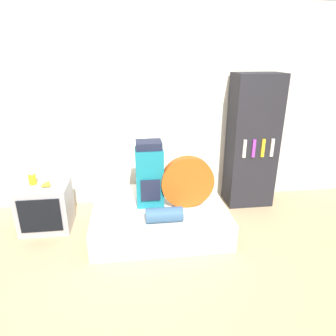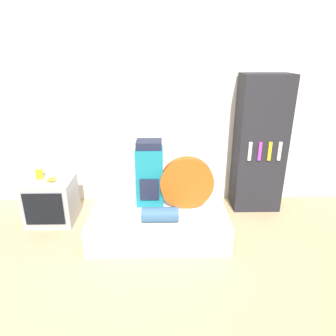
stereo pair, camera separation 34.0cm
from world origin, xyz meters
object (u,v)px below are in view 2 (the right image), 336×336
at_px(television, 51,201).
at_px(canister, 39,173).
at_px(sleeping_roll, 160,215).
at_px(tent_bag, 187,183).
at_px(backpack, 150,174).
at_px(bookshelf, 260,145).

relative_size(television, canister, 4.06).
bearing_deg(television, canister, 152.84).
bearing_deg(sleeping_roll, canister, 156.51).
xyz_separation_m(tent_bag, sleeping_roll, (-0.30, -0.32, -0.22)).
bearing_deg(backpack, television, 172.91).
distance_m(backpack, bookshelf, 1.51).
bearing_deg(backpack, bookshelf, 19.58).
bearing_deg(sleeping_roll, tent_bag, 46.42).
xyz_separation_m(sleeping_roll, canister, (-1.48, 0.64, 0.22)).
xyz_separation_m(sleeping_roll, television, (-1.36, 0.58, -0.12)).
distance_m(tent_bag, bookshelf, 1.19).
relative_size(tent_bag, sleeping_roll, 1.55).
bearing_deg(tent_bag, television, 170.98).
xyz_separation_m(television, bookshelf, (2.65, 0.35, 0.61)).
relative_size(tent_bag, canister, 4.28).
relative_size(tent_bag, television, 1.05).
height_order(television, canister, canister).
bearing_deg(tent_bag, canister, 169.69).
bearing_deg(canister, tent_bag, -10.31).
xyz_separation_m(tent_bag, bookshelf, (0.99, 0.61, 0.26)).
bearing_deg(sleeping_roll, television, 156.84).
bearing_deg(bookshelf, sleeping_roll, -144.22).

